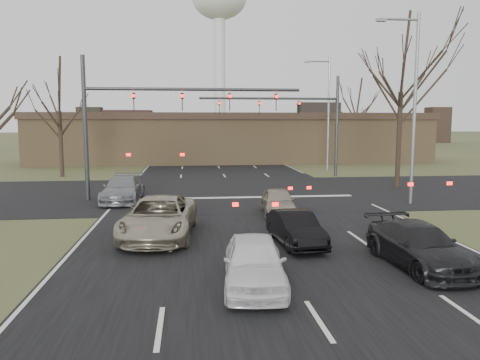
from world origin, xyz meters
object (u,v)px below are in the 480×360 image
object	(u,v)px
car_black_hatch	(296,228)
building	(233,137)
car_grey_ahead	(123,189)
car_silver_ahead	(278,201)
car_silver_suv	(159,217)
water_tower	(219,8)
mast_arm_near	(145,110)
streetlight_right_near	(412,99)
car_white_sedan	(254,262)
streetlight_right_far	(327,108)
car_charcoal_sedan	(419,246)
mast_arm_far	(303,114)

from	to	relation	value
car_black_hatch	building	bearing A→B (deg)	83.08
car_grey_ahead	car_silver_ahead	xyz separation A→B (m)	(7.87, -4.57, -0.07)
building	car_silver_suv	size ratio (longest dim) A/B	7.63
car_silver_suv	car_black_hatch	distance (m)	5.23
car_silver_ahead	water_tower	bearing A→B (deg)	92.20
building	mast_arm_near	xyz separation A→B (m)	(-7.23, -25.00, 2.41)
mast_arm_near	car_grey_ahead	bearing A→B (deg)	-158.51
mast_arm_near	streetlight_right_near	size ratio (longest dim) A/B	1.21
car_silver_ahead	building	bearing A→B (deg)	93.35
water_tower	mast_arm_near	size ratio (longest dim) A/B	3.67
car_white_sedan	car_black_hatch	distance (m)	4.56
car_white_sedan	car_black_hatch	bearing A→B (deg)	68.21
streetlight_right_near	car_black_hatch	distance (m)	12.00
water_tower	car_grey_ahead	distance (m)	113.67
building	car_black_hatch	size ratio (longest dim) A/B	11.55
water_tower	car_black_hatch	world-z (taller)	water_tower
streetlight_right_far	car_black_hatch	size ratio (longest dim) A/B	2.72
car_white_sedan	car_silver_ahead	distance (m)	9.88
water_tower	streetlight_right_near	distance (m)	114.02
car_grey_ahead	streetlight_right_near	bearing A→B (deg)	-7.18
building	car_black_hatch	xyz separation A→B (m)	(-1.05, -35.57, -2.06)
car_silver_suv	car_white_sedan	world-z (taller)	car_silver_suv
building	car_charcoal_sedan	size ratio (longest dim) A/B	9.38
mast_arm_near	car_silver_suv	world-z (taller)	mast_arm_near
mast_arm_far	streetlight_right_near	xyz separation A→B (m)	(2.64, -13.00, 0.57)
streetlight_right_far	car_grey_ahead	distance (m)	22.01
car_silver_suv	car_charcoal_sedan	bearing A→B (deg)	-24.46
water_tower	streetlight_right_far	size ratio (longest dim) A/B	4.45
mast_arm_near	car_charcoal_sedan	distance (m)	16.98
building	car_white_sedan	xyz separation A→B (m)	(-3.12, -39.63, -1.98)
car_charcoal_sedan	water_tower	bearing A→B (deg)	85.54
car_grey_ahead	car_silver_ahead	size ratio (longest dim) A/B	1.30
mast_arm_far	car_charcoal_sedan	xyz separation A→B (m)	(-2.06, -23.46, -4.36)
car_white_sedan	car_charcoal_sedan	xyz separation A→B (m)	(5.24, 1.16, -0.03)
mast_arm_near	streetlight_right_near	xyz separation A→B (m)	(14.05, -3.00, 0.51)
mast_arm_far	streetlight_right_far	xyz separation A→B (m)	(3.14, 4.00, 0.57)
building	car_grey_ahead	world-z (taller)	building
streetlight_right_far	car_white_sedan	world-z (taller)	streetlight_right_far
streetlight_right_far	streetlight_right_near	bearing A→B (deg)	-91.68
building	mast_arm_far	distance (m)	15.75
car_silver_suv	car_grey_ahead	size ratio (longest dim) A/B	1.15
mast_arm_near	car_white_sedan	distance (m)	15.81
mast_arm_near	car_grey_ahead	world-z (taller)	mast_arm_near
building	streetlight_right_near	bearing A→B (deg)	-76.31
water_tower	car_white_sedan	distance (m)	126.70
water_tower	car_silver_suv	world-z (taller)	water_tower
streetlight_right_far	car_silver_suv	size ratio (longest dim) A/B	1.80
streetlight_right_far	car_silver_suv	xyz separation A→B (m)	(-13.32, -22.90, -4.81)
streetlight_right_far	mast_arm_far	bearing A→B (deg)	-128.11
building	water_tower	distance (m)	88.41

